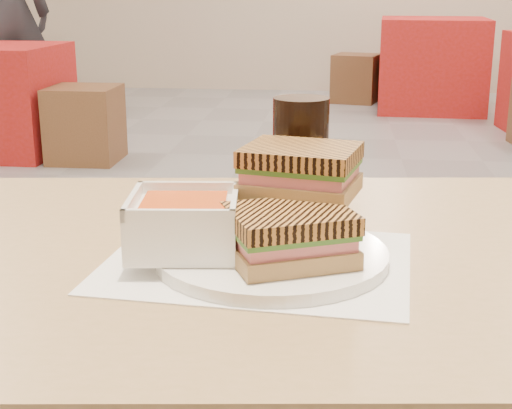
# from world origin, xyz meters

# --- Properties ---
(main_table) EXTENTS (1.27, 0.83, 0.75)m
(main_table) POSITION_xyz_m (0.01, -1.95, 0.64)
(main_table) COLOR #A07B53
(main_table) RESTS_ON ground
(tray_liner) EXTENTS (0.37, 0.30, 0.00)m
(tray_liner) POSITION_xyz_m (0.01, -2.00, 0.75)
(tray_liner) COLOR white
(tray_liner) RESTS_ON main_table
(plate) EXTENTS (0.27, 0.27, 0.01)m
(plate) POSITION_xyz_m (0.03, -2.00, 0.76)
(plate) COLOR white
(plate) RESTS_ON tray_liner
(soup_bowl) EXTENTS (0.13, 0.13, 0.06)m
(soup_bowl) POSITION_xyz_m (-0.07, -2.01, 0.80)
(soup_bowl) COLOR white
(soup_bowl) RESTS_ON plate
(panini_lower) EXTENTS (0.16, 0.15, 0.06)m
(panini_lower) POSITION_xyz_m (0.05, -2.03, 0.80)
(panini_lower) COLOR #AE8550
(panini_lower) RESTS_ON plate
(panini_upper) EXTENTS (0.15, 0.13, 0.06)m
(panini_upper) POSITION_xyz_m (0.06, -1.94, 0.85)
(panini_upper) COLOR #AE8550
(panini_upper) RESTS_ON panini_lower
(cola_glass) EXTENTS (0.08, 0.08, 0.16)m
(cola_glass) POSITION_xyz_m (0.05, -1.81, 0.83)
(cola_glass) COLOR black
(cola_glass) RESTS_ON main_table
(bg_table_2) EXTENTS (0.94, 0.94, 0.78)m
(bg_table_2) POSITION_xyz_m (0.89, 3.88, 0.39)
(bg_table_2) COLOR maroon
(bg_table_2) RESTS_ON ground
(bg_chair_0r) EXTENTS (0.41, 0.41, 0.46)m
(bg_chair_0r) POSITION_xyz_m (-1.46, 1.62, 0.23)
(bg_chair_0r) COLOR brown
(bg_chair_0r) RESTS_ON ground
(bg_chair_2l) EXTENTS (0.47, 0.47, 0.44)m
(bg_chair_2l) POSITION_xyz_m (0.24, 4.26, 0.22)
(bg_chair_2l) COLOR brown
(bg_chair_2l) RESTS_ON ground
(bg_chair_2r) EXTENTS (0.47, 0.47, 0.43)m
(bg_chair_2r) POSITION_xyz_m (1.06, 3.69, 0.22)
(bg_chair_2r) COLOR brown
(bg_chair_2r) RESTS_ON ground
(patron_a) EXTENTS (0.65, 0.43, 1.76)m
(patron_a) POSITION_xyz_m (-2.27, 2.43, 0.88)
(patron_a) COLOR black
(patron_a) RESTS_ON ground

